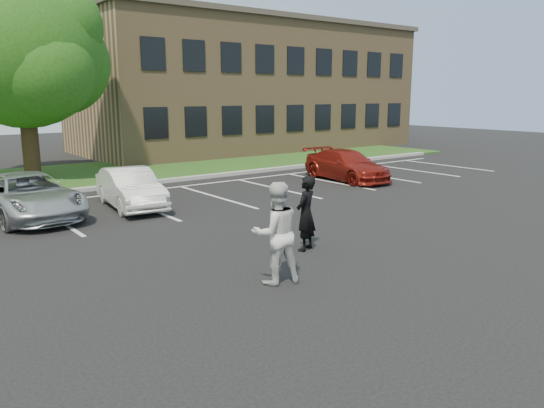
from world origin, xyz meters
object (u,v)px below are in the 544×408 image
at_px(man_white_shirt, 276,233).
at_px(car_silver_minivan, 28,196).
at_px(tree, 23,53).
at_px(man_black_suit, 306,214).
at_px(car_white_sedan, 131,188).
at_px(office_building, 248,86).
at_px(car_red_compact, 347,165).

bearing_deg(man_white_shirt, car_silver_minivan, -59.40).
distance_m(tree, man_black_suit, 16.25).
relative_size(tree, man_black_suit, 4.94).
distance_m(man_black_suit, car_white_sedan, 7.22).
xyz_separation_m(man_white_shirt, car_silver_minivan, (-2.45, 8.88, -0.34)).
height_order(office_building, man_black_suit, office_building).
xyz_separation_m(tree, car_white_sedan, (0.94, -8.37, -4.70)).
xyz_separation_m(tree, car_red_compact, (10.59, -8.60, -4.70)).
bearing_deg(car_white_sedan, man_white_shirt, -87.00).
xyz_separation_m(car_white_sedan, car_red_compact, (9.65, -0.23, 0.00)).
relative_size(office_building, man_white_shirt, 11.12).
bearing_deg(car_silver_minivan, car_white_sedan, -12.62).
relative_size(office_building, car_red_compact, 5.04).
xyz_separation_m(man_black_suit, car_white_sedan, (-1.38, 7.08, -0.25)).
height_order(tree, car_white_sedan, tree).
bearing_deg(man_white_shirt, man_black_suit, -130.19).
relative_size(office_building, car_white_sedan, 5.72).
bearing_deg(tree, car_silver_minivan, -104.62).
bearing_deg(car_red_compact, man_black_suit, -134.73).
relative_size(car_silver_minivan, car_red_compact, 1.09).
relative_size(car_white_sedan, car_red_compact, 0.88).
bearing_deg(tree, office_building, 19.87).
distance_m(man_black_suit, car_silver_minivan, 8.73).
xyz_separation_m(tree, man_white_shirt, (0.39, -16.79, -4.34)).
bearing_deg(car_white_sedan, tree, 103.14).
height_order(tree, car_silver_minivan, tree).
height_order(office_building, car_white_sedan, office_building).
height_order(office_building, man_white_shirt, office_building).
bearing_deg(car_red_compact, car_silver_minivan, -177.51).
bearing_deg(car_white_sedan, car_red_compact, 5.37).
height_order(office_building, car_red_compact, office_building).
height_order(man_black_suit, car_red_compact, man_black_suit).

